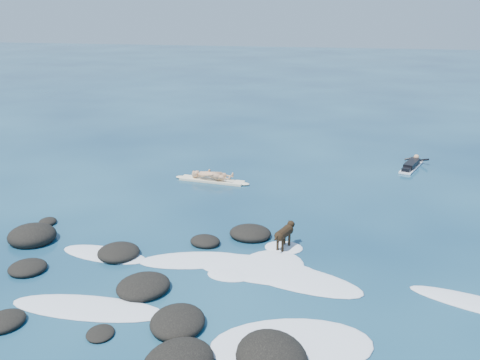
# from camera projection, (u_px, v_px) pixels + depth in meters

# --- Properties ---
(ground) EXTENTS (160.00, 160.00, 0.00)m
(ground) POSITION_uv_depth(u_px,v_px,m) (230.00, 255.00, 14.89)
(ground) COLOR #0A2642
(ground) RESTS_ON ground
(reef_rocks) EXTENTS (12.19, 7.82, 0.62)m
(reef_rocks) POSITION_uv_depth(u_px,v_px,m) (150.00, 289.00, 12.88)
(reef_rocks) COLOR black
(reef_rocks) RESTS_ON ground
(breaking_foam) EXTENTS (13.20, 6.49, 0.12)m
(breaking_foam) POSITION_uv_depth(u_px,v_px,m) (253.00, 287.00, 13.22)
(breaking_foam) COLOR white
(breaking_foam) RESTS_ON ground
(standing_surfer_rig) EXTENTS (3.13, 0.81, 1.78)m
(standing_surfer_rig) POSITION_uv_depth(u_px,v_px,m) (212.00, 165.00, 20.94)
(standing_surfer_rig) COLOR #FDF4CB
(standing_surfer_rig) RESTS_ON ground
(paddling_surfer_rig) EXTENTS (1.37, 2.40, 0.42)m
(paddling_surfer_rig) POSITION_uv_depth(u_px,v_px,m) (412.00, 165.00, 22.89)
(paddling_surfer_rig) COLOR white
(paddling_surfer_rig) RESTS_ON ground
(dog) EXTENTS (0.55, 1.16, 0.76)m
(dog) POSITION_uv_depth(u_px,v_px,m) (285.00, 233.00, 15.15)
(dog) COLOR black
(dog) RESTS_ON ground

